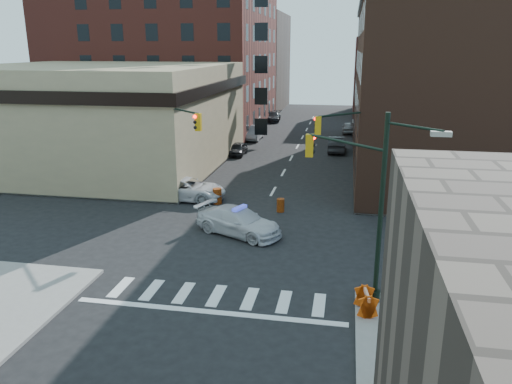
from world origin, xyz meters
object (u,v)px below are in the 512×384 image
at_px(parked_car_wnear, 238,149).
at_px(parked_car_wfar, 254,133).
at_px(parked_car_enear, 337,144).
at_px(pickup, 187,189).
at_px(barrel_bank, 217,196).
at_px(barrel_road, 281,205).
at_px(barricade_se_a, 366,302).
at_px(pedestrian_b, 153,180).
at_px(pedestrian_a, 151,182).
at_px(barricade_nw_a, 144,188).
at_px(police_car, 239,221).

xyz_separation_m(parked_car_wnear, parked_car_wfar, (0.00, 9.06, 0.17)).
bearing_deg(parked_car_wnear, parked_car_enear, 20.37).
height_order(pickup, barrel_bank, pickup).
bearing_deg(parked_car_wfar, barrel_road, -74.83).
relative_size(barrel_bank, barricade_se_a, 0.88).
height_order(pedestrian_b, barricade_se_a, pedestrian_b).
height_order(parked_car_wnear, pedestrian_b, pedestrian_b).
bearing_deg(barricade_se_a, parked_car_enear, -4.73).
distance_m(pedestrian_a, pedestrian_b, 0.89).
xyz_separation_m(pedestrian_a, barricade_nw_a, (-0.70, 0.21, -0.55)).
height_order(pickup, pedestrian_b, pedestrian_b).
bearing_deg(pickup, pedestrian_a, 94.30).
height_order(parked_car_wfar, barrel_bank, parked_car_wfar).
height_order(barricade_se_a, barricade_nw_a, barricade_se_a).
distance_m(pickup, pedestrian_a, 2.69).
bearing_deg(barrel_bank, parked_car_wnear, 97.46).
bearing_deg(police_car, barrel_bank, 51.02).
xyz_separation_m(parked_car_wnear, parked_car_enear, (9.82, 3.50, 0.17)).
xyz_separation_m(parked_car_wnear, barricade_nw_a, (-3.66, -15.33, -0.03)).
xyz_separation_m(parked_car_wfar, barrel_road, (6.70, -26.19, -0.35)).
xyz_separation_m(pedestrian_a, barrel_bank, (5.09, -0.62, -0.61)).
bearing_deg(barricade_nw_a, parked_car_enear, 60.27).
bearing_deg(parked_car_enear, pedestrian_a, 56.40).
height_order(police_car, pedestrian_a, pedestrian_a).
relative_size(parked_car_enear, barricade_nw_a, 3.99).
bearing_deg(pickup, barrel_bank, -99.99).
bearing_deg(pickup, barrel_road, -98.40).
height_order(parked_car_wnear, barrel_bank, parked_car_wnear).
distance_m(pedestrian_b, barrel_road, 10.21).
distance_m(barrel_bank, barricade_nw_a, 5.84).
xyz_separation_m(parked_car_wfar, barrel_bank, (2.12, -25.23, -0.25)).
bearing_deg(parked_car_wfar, pickup, -89.88).
bearing_deg(parked_car_enear, barrel_road, 81.69).
bearing_deg(parked_car_enear, police_car, 79.09).
distance_m(parked_car_wfar, barrel_bank, 25.32).
relative_size(police_car, barricade_se_a, 4.30).
xyz_separation_m(police_car, barrel_road, (1.86, 4.50, -0.33)).
bearing_deg(pedestrian_b, pickup, -22.35).
bearing_deg(barrel_bank, pedestrian_b, 164.53).
bearing_deg(barrel_bank, barricade_se_a, -54.20).
distance_m(pedestrian_a, barrel_bank, 5.16).
distance_m(police_car, pickup, 7.97).
distance_m(parked_car_enear, pedestrian_b, 22.37).
height_order(police_car, barrel_road, police_car).
bearing_deg(parked_car_wnear, pedestrian_b, -101.49).
bearing_deg(police_car, parked_car_enear, 13.31).
distance_m(parked_car_wfar, barricade_se_a, 40.58).
xyz_separation_m(barrel_bank, barricade_nw_a, (-5.78, 0.83, 0.06)).
distance_m(barrel_road, barrel_bank, 4.69).
distance_m(parked_car_wnear, barrel_bank, 16.30).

